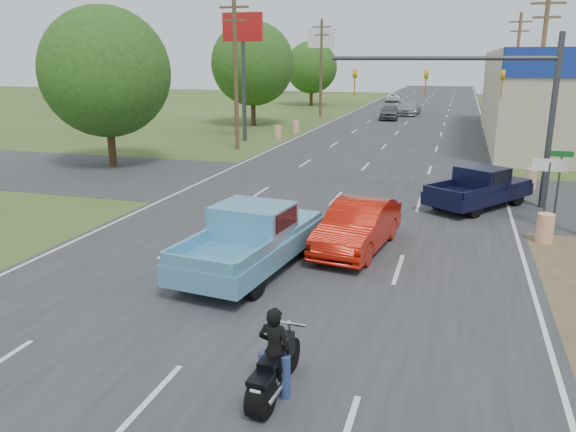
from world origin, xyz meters
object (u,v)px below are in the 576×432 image
(motorcycle, at_px, (273,373))
(blue_pickup, at_px, (254,237))
(navy_pickup, at_px, (481,187))
(red_convertible, at_px, (358,226))
(distant_car_silver, at_px, (409,108))
(distant_car_grey, at_px, (389,112))
(rider, at_px, (274,355))
(distant_car_white, at_px, (392,98))

(motorcycle, bearing_deg, blue_pickup, 116.56)
(blue_pickup, bearing_deg, navy_pickup, 62.37)
(red_convertible, relative_size, distant_car_silver, 0.92)
(red_convertible, bearing_deg, distant_car_grey, 103.45)
(motorcycle, xyz_separation_m, rider, (0.00, 0.06, 0.32))
(blue_pickup, relative_size, distant_car_white, 1.40)
(distant_car_white, bearing_deg, red_convertible, 87.21)
(motorcycle, xyz_separation_m, navy_pickup, (3.92, 15.54, 0.35))
(motorcycle, relative_size, navy_pickup, 0.42)
(red_convertible, relative_size, blue_pickup, 0.78)
(navy_pickup, bearing_deg, distant_car_silver, 133.89)
(red_convertible, xyz_separation_m, distant_car_silver, (-2.62, 47.02, -0.03))
(distant_car_silver, distance_m, distant_car_white, 20.13)
(rider, height_order, blue_pickup, blue_pickup)
(rider, relative_size, navy_pickup, 0.31)
(motorcycle, bearing_deg, distant_car_white, 98.47)
(red_convertible, relative_size, motorcycle, 2.14)
(distant_car_silver, bearing_deg, motorcycle, -83.55)
(navy_pickup, bearing_deg, motorcycle, -69.54)
(red_convertible, bearing_deg, blue_pickup, -127.82)
(motorcycle, bearing_deg, red_convertible, 93.38)
(rider, bearing_deg, blue_pickup, -63.21)
(blue_pickup, distance_m, distant_car_white, 69.39)
(red_convertible, distance_m, rider, 8.55)
(red_convertible, distance_m, distant_car_grey, 41.65)
(distant_car_grey, bearing_deg, rider, -89.28)
(rider, height_order, distant_car_white, rider)
(red_convertible, xyz_separation_m, rider, (0.01, -8.55, 0.04))
(motorcycle, bearing_deg, distant_car_silver, 96.03)
(rider, distance_m, blue_pickup, 6.55)
(blue_pickup, distance_m, distant_car_silver, 49.56)
(red_convertible, xyz_separation_m, motorcycle, (0.01, -8.61, -0.29))
(blue_pickup, xyz_separation_m, distant_car_silver, (-0.02, 49.56, -0.23))
(motorcycle, height_order, distant_car_white, distant_car_white)
(blue_pickup, bearing_deg, distant_car_white, 100.39)
(red_convertible, height_order, rider, rider)
(blue_pickup, height_order, navy_pickup, blue_pickup)
(red_convertible, height_order, motorcycle, red_convertible)
(red_convertible, xyz_separation_m, navy_pickup, (3.93, 6.93, 0.06))
(distant_car_grey, xyz_separation_m, distant_car_silver, (1.49, 5.57, -0.02))
(motorcycle, distance_m, distant_car_grey, 50.23)
(motorcycle, relative_size, distant_car_white, 0.51)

